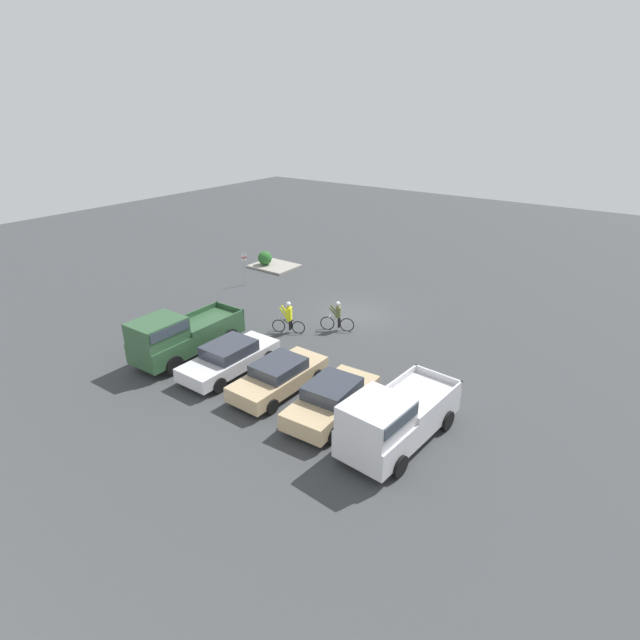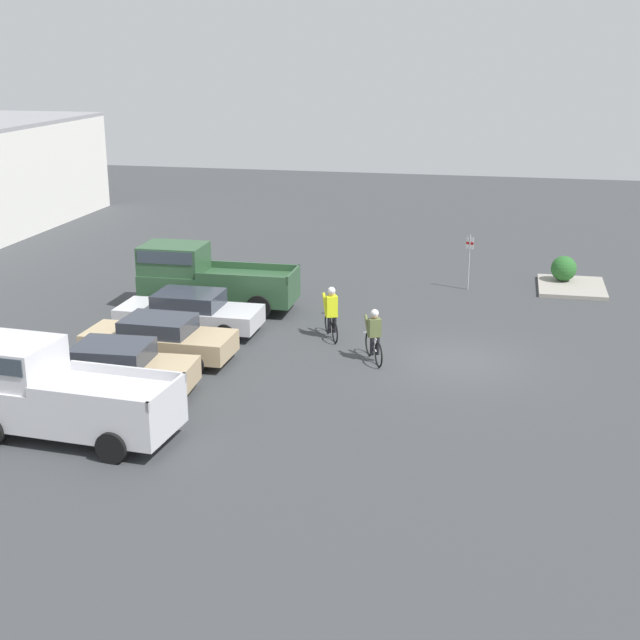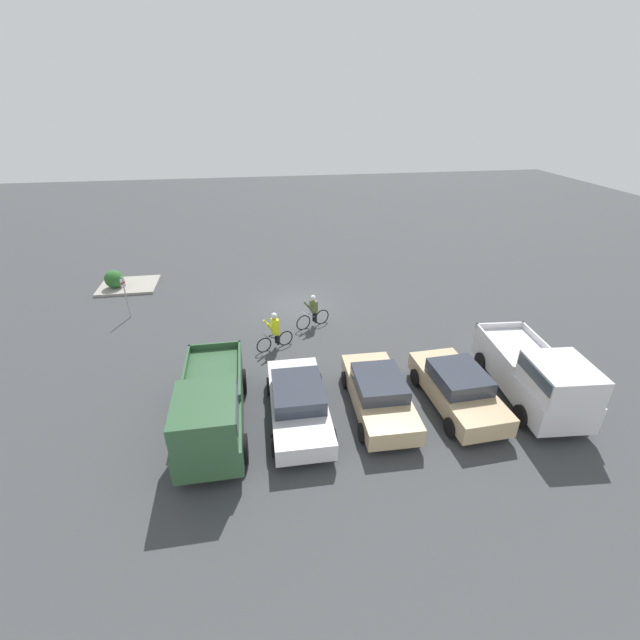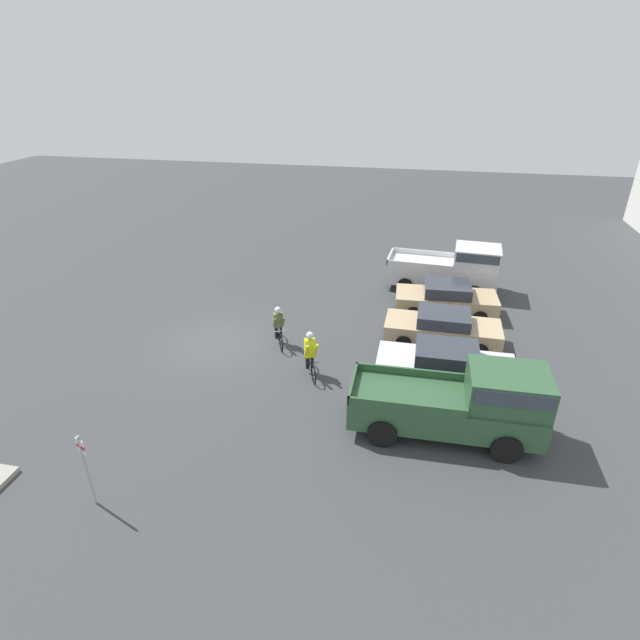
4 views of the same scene
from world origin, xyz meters
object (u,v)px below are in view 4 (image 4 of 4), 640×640
sedan_1 (442,328)px  sedan_2 (445,364)px  cyclist_1 (278,326)px  pickup_truck_0 (452,268)px  pickup_truck_1 (465,401)px  sedan_0 (446,298)px  fire_lane_sign (85,464)px  cyclist_0 (310,353)px

sedan_1 → sedan_2: sedan_2 is taller
cyclist_1 → pickup_truck_0: bearing=135.4°
sedan_1 → pickup_truck_1: pickup_truck_1 is taller
sedan_2 → cyclist_1: 6.57m
sedan_0 → fire_lane_sign: fire_lane_sign is taller
pickup_truck_0 → fire_lane_sign: size_ratio=2.47×
cyclist_1 → sedan_1: bearing=102.2°
sedan_1 → sedan_0: bearing=176.1°
pickup_truck_1 → cyclist_1: bearing=-121.6°
pickup_truck_0 → cyclist_0: size_ratio=3.09×
fire_lane_sign → sedan_0: bearing=145.7°
cyclist_0 → fire_lane_sign: size_ratio=0.80×
sedan_0 → sedan_2: sedan_0 is taller
sedan_0 → cyclist_0: (6.08, -4.84, 0.15)m
sedan_1 → cyclist_0: 5.69m
pickup_truck_0 → pickup_truck_1: 11.16m
pickup_truck_0 → sedan_0: bearing=-6.3°
sedan_2 → pickup_truck_1: (2.80, 0.45, 0.49)m
sedan_1 → cyclist_1: bearing=-77.8°
sedan_2 → fire_lane_sign: (7.43, -8.76, 0.61)m
sedan_1 → pickup_truck_1: bearing=5.2°
sedan_1 → pickup_truck_1: 5.64m
sedan_1 → fire_lane_sign: 13.44m
cyclist_1 → fire_lane_sign: bearing=-14.8°
fire_lane_sign → pickup_truck_1: bearing=116.7°
sedan_2 → cyclist_0: 4.74m
pickup_truck_1 → fire_lane_sign: bearing=-63.3°
cyclist_1 → fire_lane_sign: fire_lane_sign is taller
pickup_truck_0 → sedan_0: (2.76, -0.30, -0.44)m
pickup_truck_0 → fire_lane_sign: bearing=-30.2°
pickup_truck_0 → cyclist_0: pickup_truck_0 is taller
sedan_0 → cyclist_1: (4.17, -6.54, 0.08)m
sedan_0 → pickup_truck_1: 8.41m
sedan_2 → cyclist_1: cyclist_1 is taller
sedan_1 → cyclist_0: bearing=-54.8°
pickup_truck_0 → pickup_truck_1: size_ratio=0.96×
pickup_truck_0 → cyclist_0: 10.23m
pickup_truck_1 → fire_lane_sign: pickup_truck_1 is taller
sedan_1 → cyclist_1: 6.50m
pickup_truck_0 → sedan_2: 8.39m
sedan_1 → cyclist_0: cyclist_0 is taller
sedan_2 → fire_lane_sign: 11.50m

